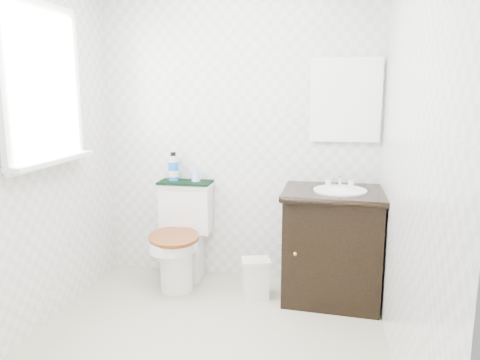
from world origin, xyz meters
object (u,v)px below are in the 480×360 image
(mouthwash_bottle, at_px, (173,167))
(vanity, at_px, (334,242))
(toilet, at_px, (182,241))
(cup, at_px, (196,176))
(trash_bin, at_px, (256,278))

(mouthwash_bottle, bearing_deg, vanity, -9.26)
(toilet, bearing_deg, cup, 58.90)
(toilet, relative_size, cup, 9.04)
(trash_bin, bearing_deg, toilet, 164.84)
(vanity, xyz_separation_m, cup, (-1.10, 0.20, 0.42))
(toilet, xyz_separation_m, mouthwash_bottle, (-0.10, 0.14, 0.56))
(toilet, xyz_separation_m, cup, (0.08, 0.14, 0.50))
(toilet, distance_m, vanity, 1.19)
(vanity, distance_m, mouthwash_bottle, 1.39)
(toilet, xyz_separation_m, trash_bin, (0.62, -0.17, -0.20))
(mouthwash_bottle, height_order, cup, mouthwash_bottle)
(trash_bin, xyz_separation_m, mouthwash_bottle, (-0.73, 0.31, 0.76))
(toilet, height_order, trash_bin, toilet)
(cup, bearing_deg, vanity, -10.51)
(mouthwash_bottle, distance_m, cup, 0.20)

